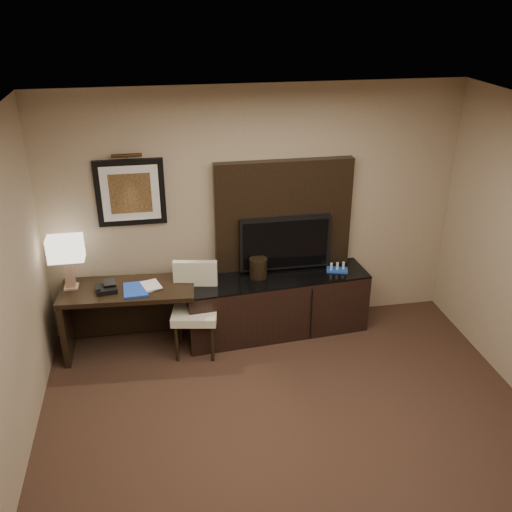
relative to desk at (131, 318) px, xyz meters
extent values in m
cube|color=#342017|center=(1.41, -2.14, -0.37)|extent=(4.50, 5.00, 0.01)
cube|color=silver|center=(1.41, -2.14, 2.33)|extent=(4.50, 5.00, 0.01)
cube|color=tan|center=(1.41, 0.36, 0.98)|extent=(4.50, 0.01, 2.70)
cube|color=black|center=(0.00, 0.00, 0.00)|extent=(1.41, 0.68, 0.74)
cube|color=black|center=(1.59, 0.06, -0.02)|extent=(2.05, 0.72, 0.69)
cube|color=black|center=(1.71, 0.30, 0.90)|extent=(1.50, 0.12, 1.30)
cube|color=black|center=(1.71, 0.20, 0.65)|extent=(1.00, 0.08, 0.60)
cube|color=black|center=(0.11, 0.34, 1.28)|extent=(0.70, 0.04, 0.70)
cylinder|color=#442C16|center=(0.11, 0.30, 1.68)|extent=(0.04, 0.04, 0.30)
cube|color=#1B40B4|center=(0.09, -0.08, 0.38)|extent=(0.26, 0.34, 0.02)
imported|color=#C4B89A|center=(0.16, -0.05, 0.49)|extent=(0.17, 0.07, 0.24)
cylinder|color=black|center=(1.40, 0.08, 0.43)|extent=(0.25, 0.25, 0.22)
camera|label=1|loc=(0.40, -5.34, 3.20)|focal=40.00mm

